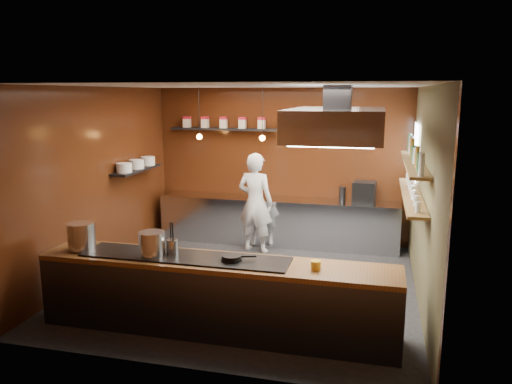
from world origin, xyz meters
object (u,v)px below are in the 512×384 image
(extractor_hood, at_px, (337,124))
(espresso_machine, at_px, (364,192))
(chef, at_px, (255,203))
(stockpot_large, at_px, (81,236))
(stockpot_small, at_px, (152,244))

(extractor_hood, distance_m, espresso_machine, 2.95)
(extractor_hood, height_order, chef, extractor_hood)
(extractor_hood, relative_size, chef, 1.09)
(stockpot_large, height_order, espresso_machine, espresso_machine)
(extractor_hood, distance_m, chef, 3.02)
(stockpot_small, xyz_separation_m, chef, (0.49, 3.28, -0.17))
(espresso_machine, height_order, chef, chef)
(extractor_hood, relative_size, espresso_machine, 5.02)
(extractor_hood, bearing_deg, chef, 128.60)
(extractor_hood, xyz_separation_m, espresso_machine, (0.33, 2.57, -1.41))
(extractor_hood, xyz_separation_m, chef, (-1.61, 2.01, -1.58))
(stockpot_large, distance_m, espresso_machine, 5.11)
(stockpot_small, xyz_separation_m, espresso_machine, (2.42, 3.84, 0.01))
(stockpot_large, distance_m, chef, 3.57)
(espresso_machine, distance_m, chef, 2.02)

